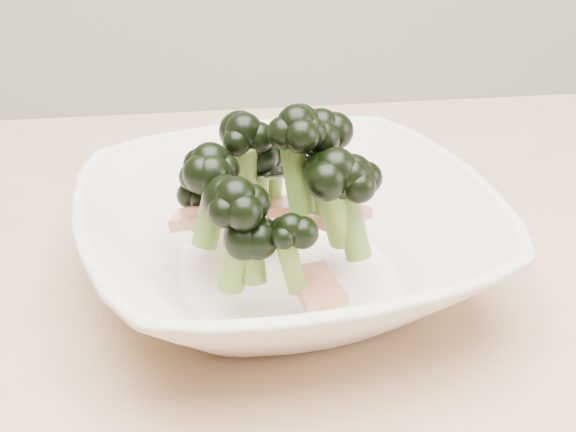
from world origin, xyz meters
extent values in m
cube|color=tan|center=(0.00, 0.00, 0.73)|extent=(1.20, 0.80, 0.04)
imported|color=beige|center=(0.01, 0.07, 0.78)|extent=(0.31, 0.31, 0.07)
cylinder|color=#537426|center=(-0.05, 0.11, 0.79)|extent=(0.02, 0.02, 0.03)
ellipsoid|color=black|center=(-0.05, 0.11, 0.80)|extent=(0.03, 0.03, 0.02)
cylinder|color=#537426|center=(-0.03, 0.03, 0.81)|extent=(0.03, 0.02, 0.06)
ellipsoid|color=black|center=(-0.03, 0.03, 0.84)|extent=(0.04, 0.04, 0.03)
cylinder|color=#537426|center=(0.00, 0.13, 0.79)|extent=(0.02, 0.02, 0.04)
ellipsoid|color=black|center=(0.00, 0.13, 0.82)|extent=(0.04, 0.04, 0.03)
cylinder|color=#537426|center=(-0.02, 0.11, 0.81)|extent=(0.02, 0.01, 0.03)
ellipsoid|color=black|center=(-0.02, 0.11, 0.83)|extent=(0.03, 0.03, 0.03)
cylinder|color=#537426|center=(0.03, 0.07, 0.82)|extent=(0.02, 0.02, 0.04)
ellipsoid|color=black|center=(0.03, 0.07, 0.84)|extent=(0.03, 0.03, 0.02)
cylinder|color=#537426|center=(0.04, 0.04, 0.81)|extent=(0.03, 0.03, 0.05)
ellipsoid|color=black|center=(0.04, 0.04, 0.84)|extent=(0.04, 0.04, 0.03)
cylinder|color=#537426|center=(-0.04, 0.06, 0.82)|extent=(0.03, 0.03, 0.05)
ellipsoid|color=black|center=(-0.04, 0.06, 0.85)|extent=(0.04, 0.04, 0.03)
cylinder|color=#537426|center=(0.01, 0.06, 0.84)|extent=(0.02, 0.03, 0.05)
ellipsoid|color=black|center=(0.01, 0.06, 0.87)|extent=(0.04, 0.04, 0.03)
cylinder|color=#537426|center=(0.03, 0.04, 0.82)|extent=(0.03, 0.02, 0.05)
ellipsoid|color=black|center=(0.03, 0.04, 0.85)|extent=(0.04, 0.04, 0.03)
cylinder|color=#537426|center=(0.00, 0.02, 0.80)|extent=(0.02, 0.01, 0.04)
ellipsoid|color=black|center=(0.00, 0.02, 0.82)|extent=(0.03, 0.03, 0.02)
cylinder|color=#537426|center=(-0.05, 0.10, 0.80)|extent=(0.02, 0.02, 0.04)
ellipsoid|color=black|center=(-0.05, 0.10, 0.82)|extent=(0.03, 0.03, 0.02)
cylinder|color=#537426|center=(-0.02, 0.03, 0.80)|extent=(0.02, 0.02, 0.03)
ellipsoid|color=black|center=(-0.02, 0.03, 0.82)|extent=(0.04, 0.04, 0.03)
cylinder|color=#537426|center=(-0.02, 0.09, 0.83)|extent=(0.02, 0.03, 0.04)
ellipsoid|color=black|center=(-0.02, 0.09, 0.85)|extent=(0.04, 0.04, 0.03)
cylinder|color=#537426|center=(0.03, 0.07, 0.83)|extent=(0.02, 0.02, 0.05)
ellipsoid|color=black|center=(0.03, 0.07, 0.86)|extent=(0.04, 0.04, 0.03)
cylinder|color=#537426|center=(-0.01, 0.11, 0.81)|extent=(0.02, 0.02, 0.04)
ellipsoid|color=black|center=(-0.01, 0.11, 0.84)|extent=(0.04, 0.04, 0.03)
cube|color=maroon|center=(0.04, 0.08, 0.79)|extent=(0.05, 0.05, 0.02)
cube|color=maroon|center=(-0.05, 0.08, 0.80)|extent=(0.04, 0.04, 0.02)
cube|color=maroon|center=(-0.03, 0.12, 0.79)|extent=(0.04, 0.04, 0.01)
cube|color=maroon|center=(0.02, 0.02, 0.78)|extent=(0.03, 0.04, 0.01)
cube|color=maroon|center=(-0.01, 0.14, 0.80)|extent=(0.05, 0.05, 0.02)
cube|color=maroon|center=(-0.01, 0.12, 0.79)|extent=(0.06, 0.04, 0.02)
camera|label=1|loc=(-0.05, -0.37, 1.04)|focal=50.00mm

